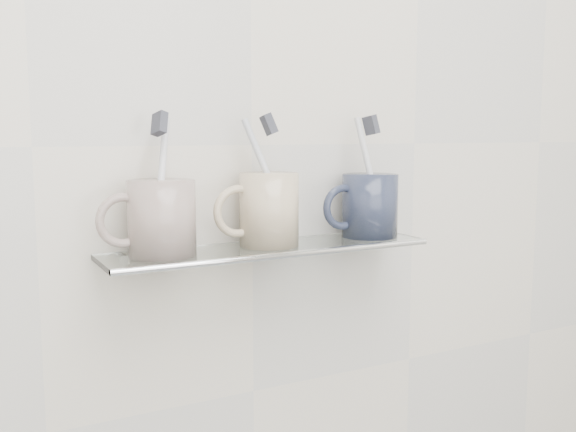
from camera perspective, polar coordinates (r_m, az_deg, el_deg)
wall_back at (r=1.00m, az=-3.24°, el=6.32°), size 2.50×0.00×2.50m
shelf_glass at (r=0.96m, az=-1.62°, el=-2.93°), size 0.50×0.12×0.01m
shelf_rail at (r=0.91m, az=-0.06°, el=-3.49°), size 0.50×0.01×0.01m
bracket_left at (r=0.94m, az=-14.53°, el=-4.13°), size 0.02×0.03×0.02m
bracket_right at (r=1.11m, az=7.04°, el=-2.18°), size 0.02×0.03×0.02m
mug_left at (r=0.90m, az=-11.15°, el=-0.17°), size 0.12×0.12×0.10m
mug_left_handle at (r=0.89m, az=-14.42°, el=-0.38°), size 0.07×0.01×0.07m
toothbrush_left at (r=0.89m, az=-11.23°, el=2.93°), size 0.05×0.08×0.18m
bristles_left at (r=0.89m, az=-11.36°, el=8.06°), size 0.02×0.03×0.04m
mug_center at (r=0.96m, az=-1.69°, el=0.59°), size 0.11×0.11×0.11m
mug_center_handle at (r=0.94m, az=-4.45°, el=0.42°), size 0.08×0.01×0.08m
toothbrush_center at (r=0.95m, az=-1.70°, el=3.34°), size 0.08×0.04×0.18m
bristles_center at (r=0.95m, az=-1.72°, el=8.14°), size 0.02×0.03×0.04m
mug_right at (r=1.05m, az=7.28°, el=0.93°), size 0.09×0.09×0.10m
mug_right_handle at (r=1.02m, az=4.93°, el=0.79°), size 0.07×0.01×0.07m
toothbrush_right at (r=1.05m, az=7.32°, el=3.64°), size 0.05×0.03×0.19m
bristles_right at (r=1.05m, az=7.40°, el=8.02°), size 0.02×0.03×0.03m
chrome_cap at (r=1.07m, az=8.25°, el=-1.34°), size 0.03×0.03×0.01m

